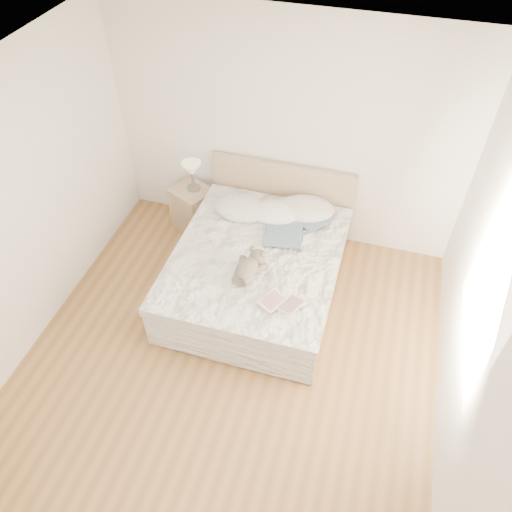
# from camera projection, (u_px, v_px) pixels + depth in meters

# --- Properties ---
(floor) EXTENTS (4.00, 4.50, 0.00)m
(floor) POSITION_uv_depth(u_px,v_px,m) (225.00, 373.00, 4.89)
(floor) COLOR brown
(floor) RESTS_ON ground
(ceiling) EXTENTS (4.00, 4.50, 0.00)m
(ceiling) POSITION_uv_depth(u_px,v_px,m) (205.00, 129.00, 2.98)
(ceiling) COLOR white
(ceiling) RESTS_ON ground
(wall_back) EXTENTS (4.00, 0.02, 2.70)m
(wall_back) POSITION_uv_depth(u_px,v_px,m) (286.00, 134.00, 5.46)
(wall_back) COLOR white
(wall_back) RESTS_ON ground
(wall_left) EXTENTS (0.02, 4.50, 2.70)m
(wall_left) POSITION_uv_depth(u_px,v_px,m) (0.00, 232.00, 4.33)
(wall_left) COLOR white
(wall_left) RESTS_ON ground
(wall_right) EXTENTS (0.02, 4.50, 2.70)m
(wall_right) POSITION_uv_depth(u_px,v_px,m) (483.00, 340.00, 3.53)
(wall_right) COLOR white
(wall_right) RESTS_ON ground
(window) EXTENTS (0.02, 1.30, 1.10)m
(window) POSITION_uv_depth(u_px,v_px,m) (485.00, 299.00, 3.67)
(window) COLOR white
(window) RESTS_ON wall_right
(bed) EXTENTS (1.72, 2.14, 1.00)m
(bed) POSITION_uv_depth(u_px,v_px,m) (259.00, 267.00, 5.48)
(bed) COLOR tan
(bed) RESTS_ON floor
(nightstand) EXTENTS (0.58, 0.55, 0.56)m
(nightstand) POSITION_uv_depth(u_px,v_px,m) (193.00, 208.00, 6.24)
(nightstand) COLOR #9E8766
(nightstand) RESTS_ON floor
(table_lamp) EXTENTS (0.28, 0.28, 0.37)m
(table_lamp) POSITION_uv_depth(u_px,v_px,m) (192.00, 170.00, 5.87)
(table_lamp) COLOR #4D4742
(table_lamp) RESTS_ON nightstand
(pillow_left) EXTENTS (0.67, 0.50, 0.19)m
(pillow_left) POSITION_uv_depth(u_px,v_px,m) (240.00, 208.00, 5.67)
(pillow_left) COLOR silver
(pillow_left) RESTS_ON bed
(pillow_middle) EXTENTS (0.64, 0.51, 0.17)m
(pillow_middle) POSITION_uv_depth(u_px,v_px,m) (276.00, 213.00, 5.61)
(pillow_middle) COLOR white
(pillow_middle) RESTS_ON bed
(pillow_right) EXTENTS (0.75, 0.59, 0.20)m
(pillow_right) POSITION_uv_depth(u_px,v_px,m) (305.00, 209.00, 5.66)
(pillow_right) COLOR silver
(pillow_right) RESTS_ON bed
(blouse) EXTENTS (0.73, 0.76, 0.03)m
(blouse) POSITION_uv_depth(u_px,v_px,m) (284.00, 228.00, 5.45)
(blouse) COLOR #3D546A
(blouse) RESTS_ON bed
(photo_book) EXTENTS (0.40, 0.38, 0.02)m
(photo_book) POSITION_uv_depth(u_px,v_px,m) (238.00, 212.00, 5.64)
(photo_book) COLOR white
(photo_book) RESTS_ON bed
(childrens_book) EXTENTS (0.44, 0.39, 0.02)m
(childrens_book) POSITION_uv_depth(u_px,v_px,m) (282.00, 303.00, 4.70)
(childrens_book) COLOR beige
(childrens_book) RESTS_ON bed
(teddy_bear) EXTENTS (0.34, 0.43, 0.20)m
(teddy_bear) POSITION_uv_depth(u_px,v_px,m) (247.00, 274.00, 4.94)
(teddy_bear) COLOR #645B4E
(teddy_bear) RESTS_ON bed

